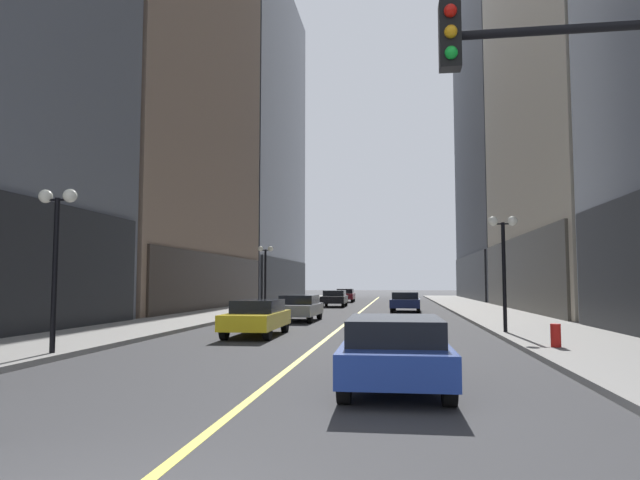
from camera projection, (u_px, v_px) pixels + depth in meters
The scene contains 18 objects.
ground_plane at pixel (362, 310), 38.93m from camera, with size 200.00×200.00×0.00m, color #38383A.
sidewalk_left at pixel (249, 309), 40.08m from camera, with size 4.50×78.00×0.15m, color gray.
sidewalk_right at pixel (483, 310), 37.80m from camera, with size 4.50×78.00×0.15m, color gray.
lane_centre_stripe at pixel (362, 310), 38.93m from camera, with size 0.16×70.00×0.01m, color #E5D64C.
building_left_mid at pixel (151, 90), 41.90m from camera, with size 10.98×24.00×33.22m.
building_left_far at pixel (226, 141), 67.61m from camera, with size 15.61×26.00×38.69m.
building_right_far at pixel (526, 42), 63.47m from camera, with size 14.03×26.00×59.37m.
car_blue at pixel (395, 349), 10.42m from camera, with size 1.99×4.49×1.32m.
car_yellow at pixel (257, 316), 20.44m from camera, with size 1.80×4.48×1.32m.
car_grey at pixel (299, 307), 28.23m from camera, with size 1.98×4.26×1.32m.
car_navy at pixel (406, 301), 37.11m from camera, with size 2.12×4.55×1.32m.
car_black at pixel (334, 298), 44.76m from camera, with size 1.94×4.13×1.32m.
car_maroon at pixel (345, 295), 55.25m from camera, with size 1.84×4.16×1.32m.
traffic_light_near_right at pixel (629, 139), 6.84m from camera, with size 3.43×0.35×5.65m.
street_lamp_left_near at pixel (56, 233), 14.53m from camera, with size 1.06×0.36×4.43m.
street_lamp_left_far at pixel (265, 263), 37.51m from camera, with size 1.06×0.36×4.43m.
street_lamp_right_mid at pixel (503, 248), 20.52m from camera, with size 1.06×0.36×4.43m.
fire_hydrant_right at pixel (556, 338), 15.59m from camera, with size 0.28×0.28×0.80m, color red.
Camera 1 is at (2.48, -4.23, 1.97)m, focal length 31.02 mm.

